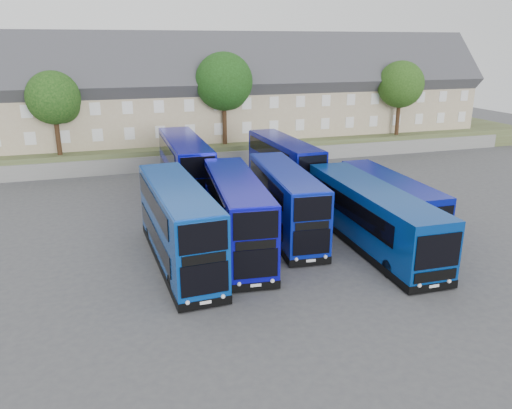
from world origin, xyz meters
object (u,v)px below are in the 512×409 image
object	(u,v)px
dd_front_mid	(237,216)
tree_west	(55,100)
tree_east	(401,86)
dd_front_left	(179,226)
tree_far	(411,78)
tree_mid	(225,84)
coach_east_a	(371,217)

from	to	relation	value
dd_front_mid	tree_west	bearing A→B (deg)	121.76
tree_east	tree_west	bearing A→B (deg)	-180.00
dd_front_left	tree_far	xyz separation A→B (m)	(34.71, 30.13, 5.51)
dd_front_mid	tree_mid	bearing A→B (deg)	83.09
dd_front_left	tree_west	distance (m)	24.73
dd_front_mid	tree_far	xyz separation A→B (m)	(31.12, 29.29, 5.55)
coach_east_a	tree_mid	size ratio (longest dim) A/B	1.47
tree_mid	dd_front_left	bearing A→B (deg)	-110.23
dd_front_left	coach_east_a	bearing A→B (deg)	-6.53
tree_mid	tree_east	bearing A→B (deg)	-1.43
tree_mid	tree_far	xyz separation A→B (m)	(26.00, 6.50, -0.34)
dd_front_left	tree_east	size ratio (longest dim) A/B	1.41
dd_front_mid	coach_east_a	world-z (taller)	dd_front_mid
coach_east_a	tree_west	bearing A→B (deg)	129.91
tree_mid	tree_west	bearing A→B (deg)	-178.21
dd_front_mid	tree_mid	size ratio (longest dim) A/B	1.24
coach_east_a	dd_front_left	bearing A→B (deg)	177.70
coach_east_a	tree_mid	distance (m)	25.37
dd_front_left	tree_far	bearing A→B (deg)	38.23
dd_front_left	tree_west	size ratio (longest dim) A/B	1.50
dd_front_left	coach_east_a	xyz separation A→B (m)	(11.66, -0.77, -0.42)
tree_mid	tree_far	world-z (taller)	tree_mid
tree_east	tree_far	world-z (taller)	tree_far
tree_west	dd_front_left	bearing A→B (deg)	-72.50
dd_front_left	dd_front_mid	size ratio (longest dim) A/B	1.01
dd_front_mid	tree_mid	world-z (taller)	tree_mid
dd_front_mid	tree_east	world-z (taller)	tree_east
coach_east_a	tree_mid	bearing A→B (deg)	98.40
tree_mid	dd_front_mid	bearing A→B (deg)	-102.66
tree_mid	tree_east	xyz separation A→B (m)	(20.00, -0.50, -0.68)
dd_front_left	dd_front_mid	distance (m)	3.68
dd_front_mid	tree_west	size ratio (longest dim) A/B	1.49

